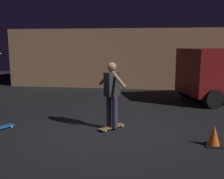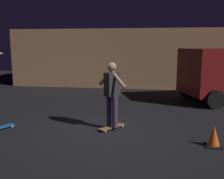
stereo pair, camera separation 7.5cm
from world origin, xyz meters
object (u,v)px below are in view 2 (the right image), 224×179
at_px(skateboard_ridden, 112,127).
at_px(skateboard_spare, 0,128).
at_px(skater, 112,90).
at_px(traffic_cone, 214,137).

distance_m(skateboard_ridden, skateboard_spare, 2.91).
distance_m(skateboard_spare, skater, 3.07).
bearing_deg(skater, skateboard_ridden, 153.43).
relative_size(skater, traffic_cone, 3.63).
distance_m(skateboard_spare, traffic_cone, 5.23).
relative_size(skateboard_ridden, skateboard_spare, 0.94).
bearing_deg(traffic_cone, skater, 160.67).
xyz_separation_m(skateboard_spare, traffic_cone, (5.21, -0.33, 0.16)).
relative_size(skateboard_spare, skater, 0.47).
bearing_deg(skateboard_ridden, traffic_cone, -19.33).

